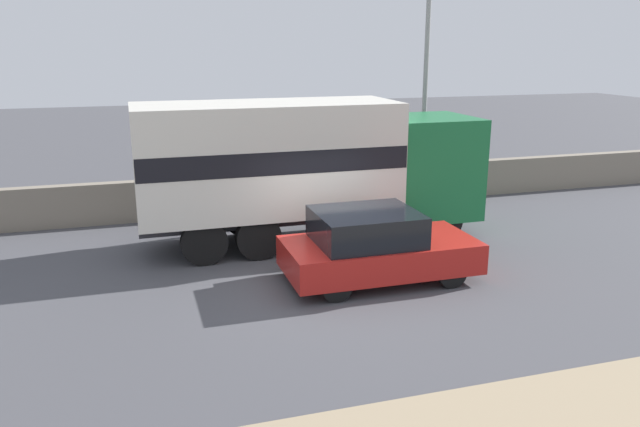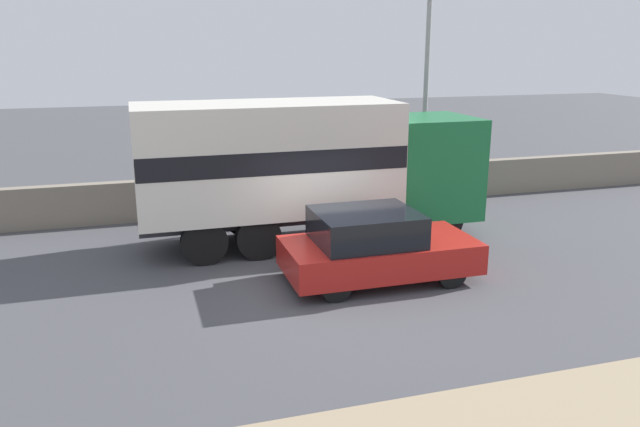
{
  "view_description": "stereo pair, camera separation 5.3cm",
  "coord_description": "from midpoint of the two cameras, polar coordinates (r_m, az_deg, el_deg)",
  "views": [
    {
      "loc": [
        -3.85,
        -11.19,
        4.71
      ],
      "look_at": [
        0.0,
        1.43,
        1.09
      ],
      "focal_mm": 35.0,
      "sensor_mm": 36.0,
      "label": 1
    },
    {
      "loc": [
        -3.8,
        -11.2,
        4.71
      ],
      "look_at": [
        0.0,
        1.43,
        1.09
      ],
      "focal_mm": 35.0,
      "sensor_mm": 36.0,
      "label": 2
    }
  ],
  "objects": [
    {
      "name": "stone_wall_backdrop",
      "position": [
        18.06,
        -4.29,
        2.0
      ],
      "size": [
        60.0,
        0.35,
        1.11
      ],
      "color": "gray",
      "rests_on": "ground_plane"
    },
    {
      "name": "street_lamp",
      "position": [
        18.32,
        9.62,
        13.62
      ],
      "size": [
        0.56,
        0.28,
        7.35
      ],
      "color": "gray",
      "rests_on": "ground_plane"
    },
    {
      "name": "box_truck",
      "position": [
        14.86,
        -1.57,
        4.65
      ],
      "size": [
        8.21,
        2.33,
        3.4
      ],
      "color": "#196B38",
      "rests_on": "ground_plane"
    },
    {
      "name": "car_hatchback",
      "position": [
        12.72,
        4.96,
        -3.01
      ],
      "size": [
        3.89,
        1.89,
        1.47
      ],
      "color": "#B21E19",
      "rests_on": "ground_plane"
    },
    {
      "name": "ground_plane",
      "position": [
        12.73,
        1.76,
        -6.38
      ],
      "size": [
        80.0,
        80.0,
        0.0
      ],
      "primitive_type": "plane",
      "color": "#47474C"
    }
  ]
}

